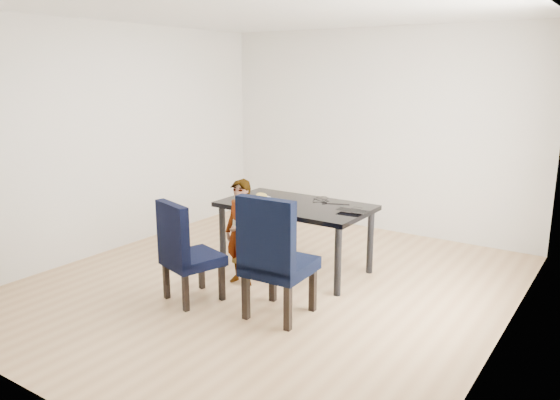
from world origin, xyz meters
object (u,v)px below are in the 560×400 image
Objects in this scene: plate at (261,199)px; laptop at (355,210)px; dining_table at (295,237)px; chair_left at (193,251)px; chair_right at (280,255)px; child at (241,233)px.

laptop reaches higher than plate.
dining_table is 6.60× the size of plate.
chair_left is 0.87× the size of chair_right.
chair_right is 1.38m from plate.
chair_left is at bearing -107.31° from dining_table.
chair_left is 0.89m from chair_right.
dining_table is 1.46× the size of child.
dining_table is at bearing 0.08° from laptop.
dining_table is 1.17m from chair_right.
laptop is at bearing 77.55° from chair_right.
chair_right reaches higher than plate.
plate is (-0.93, 1.00, 0.19)m from chair_right.
laptop is at bearing 4.28° from plate.
laptop is (1.06, 1.26, 0.27)m from chair_left.
chair_left reaches higher than plate.
chair_left reaches higher than dining_table.
plate is (-0.06, 1.18, 0.27)m from chair_left.
chair_right reaches higher than child.
chair_left is 2.99× the size of laptop.
laptop is (1.11, 0.08, 0.01)m from plate.
plate is 1.12m from laptop.
plate reaches higher than dining_table.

